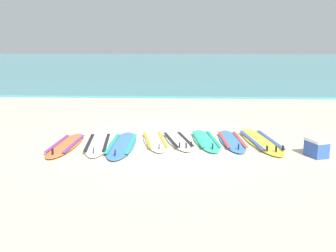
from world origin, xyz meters
TOP-DOWN VIEW (x-y plane):
  - ground_plane at (0.00, 0.00)m, footprint 80.00×80.00m
  - sea at (0.00, 37.16)m, footprint 80.00×60.00m
  - surfboard_0 at (-2.36, -0.36)m, footprint 0.55×2.15m
  - surfboard_1 at (-1.66, -0.22)m, footprint 0.82×2.22m
  - surfboard_2 at (-1.09, -0.29)m, footprint 0.65×2.40m
  - surfboard_3 at (-0.37, 0.09)m, footprint 0.89×2.07m
  - surfboard_4 at (0.17, 0.13)m, footprint 0.96×2.00m
  - surfboard_5 at (0.83, 0.19)m, footprint 0.80×2.16m
  - surfboard_6 at (1.44, 0.19)m, footprint 0.65×2.13m
  - surfboard_7 at (2.12, 0.18)m, footprint 0.95×2.58m
  - cooler_box at (3.04, -0.88)m, footprint 0.45×0.54m
  - beach_ball at (3.06, -0.78)m, footprint 0.28×0.28m

SIDE VIEW (x-z plane):
  - ground_plane at x=0.00m, z-range 0.00..0.00m
  - surfboard_2 at x=-1.09m, z-range -0.05..0.13m
  - surfboard_1 at x=-1.66m, z-range -0.05..0.13m
  - surfboard_0 at x=-2.36m, z-range -0.05..0.13m
  - surfboard_5 at x=0.83m, z-range -0.05..0.13m
  - surfboard_6 at x=1.44m, z-range -0.05..0.13m
  - surfboard_3 at x=-0.37m, z-range -0.05..0.13m
  - surfboard_7 at x=2.12m, z-range -0.05..0.13m
  - surfboard_4 at x=0.17m, z-range -0.05..0.13m
  - sea at x=0.00m, z-range 0.00..0.10m
  - beach_ball at x=3.06m, z-range 0.00..0.28m
  - cooler_box at x=3.04m, z-range 0.00..0.38m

